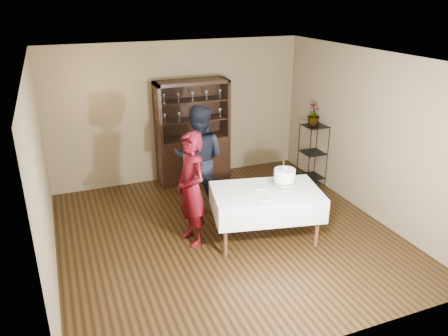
{
  "coord_description": "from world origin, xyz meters",
  "views": [
    {
      "loc": [
        -2.22,
        -5.51,
        3.51
      ],
      "look_at": [
        0.0,
        0.1,
        1.08
      ],
      "focal_mm": 35.0,
      "sensor_mm": 36.0,
      "label": 1
    }
  ],
  "objects": [
    {
      "name": "floor",
      "position": [
        0.0,
        0.0,
        0.0
      ],
      "size": [
        5.0,
        5.0,
        0.0
      ],
      "primitive_type": "plane",
      "color": "black",
      "rests_on": "ground"
    },
    {
      "name": "ceiling",
      "position": [
        0.0,
        0.0,
        2.7
      ],
      "size": [
        5.0,
        5.0,
        0.0
      ],
      "primitive_type": "plane",
      "rotation": [
        3.14,
        0.0,
        0.0
      ],
      "color": "silver",
      "rests_on": "back_wall"
    },
    {
      "name": "back_wall",
      "position": [
        0.0,
        2.5,
        1.35
      ],
      "size": [
        5.0,
        0.02,
        2.7
      ],
      "primitive_type": "cube",
      "color": "#6F6347",
      "rests_on": "floor"
    },
    {
      "name": "wall_left",
      "position": [
        -2.5,
        0.0,
        1.35
      ],
      "size": [
        0.02,
        5.0,
        2.7
      ],
      "primitive_type": "cube",
      "color": "#6F6347",
      "rests_on": "floor"
    },
    {
      "name": "wall_right",
      "position": [
        2.5,
        0.0,
        1.35
      ],
      "size": [
        0.02,
        5.0,
        2.7
      ],
      "primitive_type": "cube",
      "color": "#6F6347",
      "rests_on": "floor"
    },
    {
      "name": "china_hutch",
      "position": [
        0.2,
        2.25,
        0.66
      ],
      "size": [
        1.4,
        0.48,
        2.0
      ],
      "color": "black",
      "rests_on": "floor"
    },
    {
      "name": "plant_etagere",
      "position": [
        2.28,
        1.2,
        0.65
      ],
      "size": [
        0.42,
        0.42,
        1.2
      ],
      "color": "black",
      "rests_on": "floor"
    },
    {
      "name": "cake_table",
      "position": [
        0.52,
        -0.31,
        0.61
      ],
      "size": [
        1.75,
        1.28,
        0.79
      ],
      "rotation": [
        0.0,
        0.0,
        -0.21
      ],
      "color": "white",
      "rests_on": "floor"
    },
    {
      "name": "woman",
      "position": [
        -0.54,
        -0.0,
        0.86
      ],
      "size": [
        0.51,
        0.69,
        1.73
      ],
      "primitive_type": "imported",
      "rotation": [
        0.0,
        0.0,
        -1.4
      ],
      "color": "#3C0605",
      "rests_on": "floor"
    },
    {
      "name": "man",
      "position": [
        -0.09,
        1.01,
        0.92
      ],
      "size": [
        1.13,
        1.08,
        1.84
      ],
      "primitive_type": "imported",
      "rotation": [
        0.0,
        0.0,
        2.56
      ],
      "color": "black",
      "rests_on": "floor"
    },
    {
      "name": "cake",
      "position": [
        0.79,
        -0.34,
        0.99
      ],
      "size": [
        0.4,
        0.4,
        0.49
      ],
      "rotation": [
        0.0,
        0.0,
        0.34
      ],
      "color": "beige",
      "rests_on": "cake_table"
    },
    {
      "name": "plate_near",
      "position": [
        0.36,
        -0.53,
        0.8
      ],
      "size": [
        0.2,
        0.2,
        0.01
      ],
      "primitive_type": "cylinder",
      "rotation": [
        0.0,
        0.0,
        0.09
      ],
      "color": "beige",
      "rests_on": "cake_table"
    },
    {
      "name": "plate_far",
      "position": [
        0.45,
        -0.18,
        0.8
      ],
      "size": [
        0.22,
        0.22,
        0.01
      ],
      "primitive_type": "cylinder",
      "rotation": [
        0.0,
        0.0,
        0.16
      ],
      "color": "beige",
      "rests_on": "cake_table"
    },
    {
      "name": "potted_plant",
      "position": [
        2.26,
        1.25,
        1.39
      ],
      "size": [
        0.3,
        0.3,
        0.4
      ],
      "primitive_type": "imported",
      "rotation": [
        0.0,
        0.0,
        0.45
      ],
      "color": "#3E612E",
      "rests_on": "plant_etagere"
    }
  ]
}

